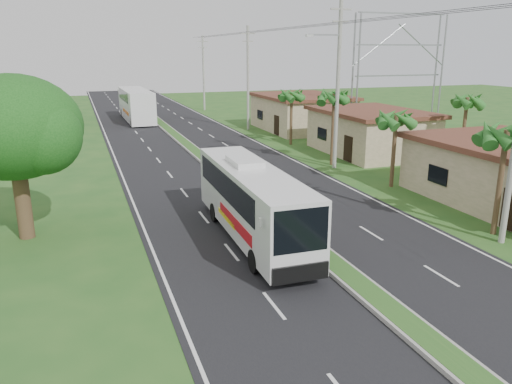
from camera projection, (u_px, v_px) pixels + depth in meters
name	position (u px, v px, depth m)	size (l,w,h in m)	color
ground	(363.00, 290.00, 18.27)	(180.00, 180.00, 0.00)	#24521E
road_asphalt	(217.00, 171.00, 36.38)	(14.00, 160.00, 0.02)	black
median_strip	(217.00, 169.00, 36.36)	(1.20, 160.00, 0.18)	gray
lane_edge_left	(123.00, 178.00, 34.22)	(0.12, 160.00, 0.01)	silver
lane_edge_right	(301.00, 164.00, 38.56)	(0.12, 160.00, 0.01)	silver
shop_mid	(370.00, 131.00, 42.22)	(7.60, 10.60, 3.67)	tan
shop_far	(301.00, 112.00, 54.88)	(8.60, 11.60, 3.82)	tan
palm_verge_a	(506.00, 136.00, 22.61)	(2.40, 2.40, 5.45)	#473321
palm_verge_b	(396.00, 119.00, 30.99)	(2.40, 2.40, 5.05)	#473321
palm_verge_c	(334.00, 97.00, 36.93)	(2.40, 2.40, 5.85)	#473321
palm_verge_d	(292.00, 95.00, 45.40)	(2.40, 2.40, 5.25)	#473321
palm_behind_shop	(467.00, 101.00, 36.17)	(2.40, 2.40, 5.65)	#473321
shade_tree	(11.00, 131.00, 22.05)	(6.30, 6.00, 7.54)	#473321
utility_pole_b	(338.00, 83.00, 35.61)	(3.20, 0.28, 12.00)	gray
utility_pole_c	(248.00, 77.00, 53.89)	(1.60, 0.28, 11.00)	gray
utility_pole_d	(204.00, 72.00, 72.08)	(1.60, 0.28, 10.50)	gray
billboard_lattice	(399.00, 67.00, 50.70)	(10.18, 1.18, 12.07)	gray
coach_bus_main	(252.00, 198.00, 22.76)	(2.56, 11.18, 3.60)	silver
coach_bus_far	(136.00, 103.00, 61.85)	(3.04, 13.18, 3.83)	white
motorcyclist	(274.00, 199.00, 26.80)	(1.64, 0.98, 2.14)	black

